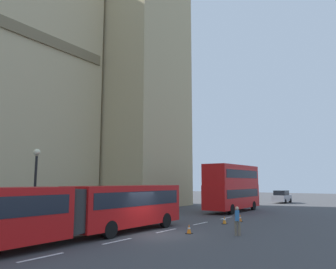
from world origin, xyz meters
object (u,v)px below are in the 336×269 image
sedan_lead (282,197)px  pedestrian_near_cones (237,220)px  street_lamp (35,183)px  traffic_cone_middle (224,220)px  traffic_cone_west (189,229)px  traffic_cone_east (240,218)px  double_decker_bus (232,186)px  articulated_bus (66,209)px

sedan_lead → pedestrian_near_cones: 32.74m
sedan_lead → street_lamp: (-38.29, 4.70, 2.14)m
traffic_cone_middle → traffic_cone_west: bearing=-177.7°
traffic_cone_west → traffic_cone_east: 7.54m
pedestrian_near_cones → double_decker_bus: bearing=24.4°
sedan_lead → pedestrian_near_cones: (-32.11, -6.38, -0.00)m
street_lamp → articulated_bus: bearing=-103.9°
articulated_bus → traffic_cone_middle: (11.83, -3.62, -1.46)m
double_decker_bus → traffic_cone_west: (-15.52, -3.85, -2.43)m
double_decker_bus → traffic_cone_middle: 10.87m
articulated_bus → street_lamp: size_ratio=3.50×
pedestrian_near_cones → traffic_cone_middle: bearing=33.1°
traffic_cone_middle → street_lamp: bearing=142.8°
sedan_lead → pedestrian_near_cones: bearing=-168.8°
traffic_cone_middle → double_decker_bus: bearing=20.0°
sedan_lead → traffic_cone_west: bearing=-173.7°
articulated_bus → sedan_lead: 39.42m
articulated_bus → traffic_cone_middle: bearing=-17.0°
street_lamp → traffic_cone_east: bearing=-34.0°
pedestrian_near_cones → traffic_cone_west: bearing=110.7°
street_lamp → pedestrian_near_cones: 12.87m
traffic_cone_middle → traffic_cone_east: same height
articulated_bus → traffic_cone_east: size_ratio=31.77×
double_decker_bus → sedan_lead: bearing=-0.6°
traffic_cone_west → traffic_cone_middle: bearing=2.3°
articulated_bus → sedan_lead: size_ratio=4.19×
articulated_bus → pedestrian_near_cones: (7.30, -6.58, -0.83)m
traffic_cone_middle → pedestrian_near_cones: 5.45m
sedan_lead → street_lamp: bearing=173.0°
articulated_bus → double_decker_bus: size_ratio=1.98×
articulated_bus → sedan_lead: bearing=-0.3°
street_lamp → double_decker_bus: bearing=-12.3°
traffic_cone_west → street_lamp: (-5.15, 8.35, 2.77)m
articulated_bus → street_lamp: 4.82m
traffic_cone_east → pedestrian_near_cones: pedestrian_near_cones is taller
double_decker_bus → pedestrian_near_cones: (-14.49, -6.58, -1.80)m
pedestrian_near_cones → articulated_bus: bearing=138.0°
double_decker_bus → traffic_cone_east: 9.28m
traffic_cone_east → traffic_cone_west: bearing=178.4°
articulated_bus → traffic_cone_east: (13.80, -4.06, -1.46)m
traffic_cone_west → articulated_bus: bearing=148.4°
articulated_bus → pedestrian_near_cones: 9.86m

